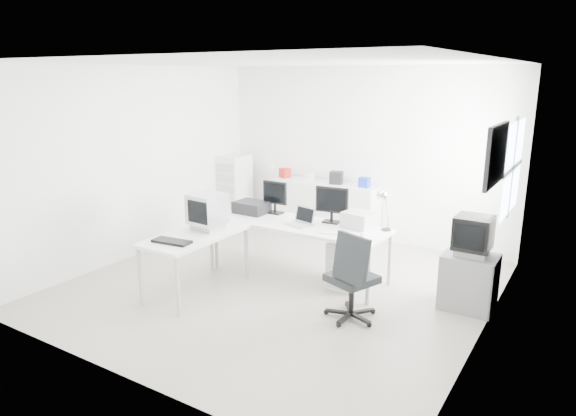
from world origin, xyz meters
The scene contains 30 objects.
floor centered at (0.00, 0.00, 0.00)m, with size 5.00×5.00×0.01m, color beige.
ceiling centered at (0.00, 0.00, 2.80)m, with size 5.00×5.00×0.01m, color white.
back_wall centered at (0.00, 2.50, 1.40)m, with size 5.00×0.02×2.80m, color white.
left_wall centered at (-2.50, 0.00, 1.40)m, with size 0.02×5.00×2.80m, color white.
right_wall centered at (2.50, 0.00, 1.40)m, with size 0.02×5.00×2.80m, color white.
window centered at (2.48, 1.20, 1.60)m, with size 0.02×1.20×1.10m, color white, non-canonical shape.
wall_picture centered at (2.47, 0.10, 1.90)m, with size 0.04×0.90×0.60m, color black, non-canonical shape.
main_desk centered at (0.04, 0.42, 0.38)m, with size 2.40×0.80×0.75m, color white, non-canonical shape.
side_desk centered at (-0.81, -0.68, 0.38)m, with size 0.70×1.40×0.75m, color white, non-canonical shape.
drawer_pedestal centered at (0.74, 0.47, 0.30)m, with size 0.40×0.50×0.60m, color white.
inkjet_printer centered at (-0.81, 0.52, 0.83)m, with size 0.46×0.36×0.16m, color black.
lcd_monitor_small centered at (-0.51, 0.67, 0.99)m, with size 0.38×0.21×0.47m, color black, non-canonical shape.
lcd_monitor_large centered at (0.39, 0.67, 0.98)m, with size 0.45×0.18×0.47m, color black, non-canonical shape.
laptop centered at (0.09, 0.32, 0.86)m, with size 0.33×0.34×0.22m, color #B7B7BA, non-canonical shape.
white_keyboard centered at (0.69, 0.27, 0.76)m, with size 0.43×0.13×0.02m, color white.
white_mouse centered at (0.99, 0.32, 0.78)m, with size 0.06×0.06×0.06m, color white.
laser_printer centered at (0.79, 0.64, 0.85)m, with size 0.36×0.31×0.21m, color #AEAEAE.
desk_lamp centered at (1.14, 0.72, 0.96)m, with size 0.14×0.14×0.42m, color silver, non-canonical shape.
crt_monitor centered at (-0.81, -0.43, 0.99)m, with size 0.41×0.41×0.47m, color #B7B7BA, non-canonical shape.
black_keyboard centered at (-0.81, -1.08, 0.77)m, with size 0.47×0.19×0.03m, color black.
office_chair centered at (1.17, -0.34, 0.53)m, with size 0.61×0.61×1.05m, color #232528, non-canonical shape.
tv_cabinet centered at (2.22, 0.62, 0.33)m, with size 0.60×0.49×0.65m, color slate.
crt_tv centered at (2.22, 0.62, 0.88)m, with size 0.50×0.48×0.45m, color black, non-canonical shape.
sideboard centered at (-0.53, 2.24, 0.46)m, with size 1.84×0.46×0.92m, color white.
clutter_box_a centered at (-1.33, 2.24, 1.00)m, with size 0.16×0.15×0.16m, color red.
clutter_box_b centered at (-0.83, 2.24, 0.98)m, with size 0.13×0.11×0.13m, color white.
clutter_box_c centered at (-0.33, 2.24, 1.02)m, with size 0.20×0.18×0.20m, color black.
clutter_box_d centered at (0.17, 2.24, 1.00)m, with size 0.16×0.14×0.16m, color #1932AF.
clutter_bottle centered at (-1.63, 2.28, 1.03)m, with size 0.07×0.07×0.22m, color white.
filing_cabinet centered at (-2.28, 2.03, 0.63)m, with size 0.44×0.53×1.26m, color white.
Camera 1 is at (3.37, -5.22, 2.65)m, focal length 32.00 mm.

